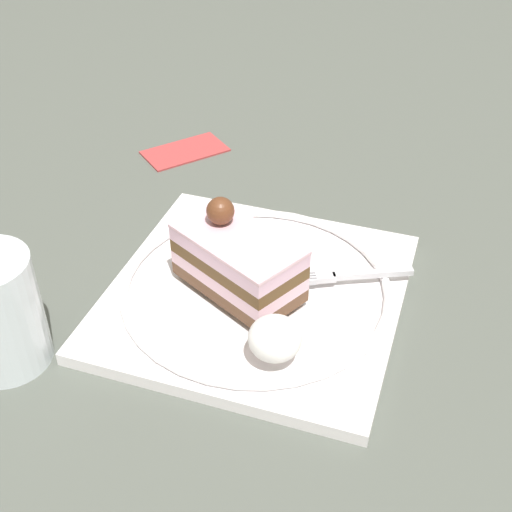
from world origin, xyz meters
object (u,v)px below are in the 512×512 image
at_px(dessert_plate, 256,294).
at_px(folded_napkin, 185,150).
at_px(fork, 345,276).
at_px(cake_slice, 238,260).
at_px(whipped_cream_dollop, 275,338).

xyz_separation_m(dessert_plate, folded_napkin, (0.18, 0.20, -0.01)).
xyz_separation_m(fork, folded_napkin, (0.13, 0.25, -0.02)).
bearing_deg(fork, cake_slice, 126.93).
relative_size(dessert_plate, fork, 3.07).
bearing_deg(cake_slice, folded_napkin, 45.36).
bearing_deg(folded_napkin, whipped_cream_dollop, -133.31).
bearing_deg(dessert_plate, fork, -51.54).
bearing_deg(whipped_cream_dollop, folded_napkin, 46.69).
relative_size(fork, folded_napkin, 1.00).
xyz_separation_m(whipped_cream_dollop, fork, (0.10, -0.01, -0.01)).
relative_size(dessert_plate, cake_slice, 2.43).
bearing_deg(cake_slice, fork, -53.07).
bearing_deg(folded_napkin, cake_slice, -134.64).
relative_size(dessert_plate, folded_napkin, 3.07).
height_order(dessert_plate, cake_slice, cake_slice).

